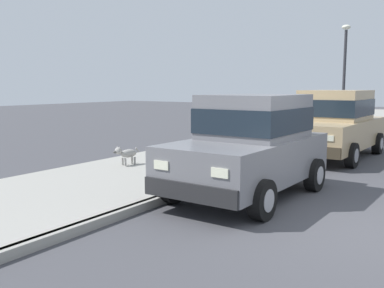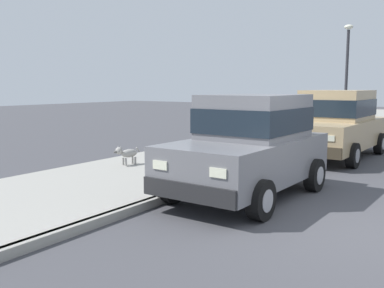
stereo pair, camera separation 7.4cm
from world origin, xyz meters
name	(u,v)px [view 1 (the left image)]	position (x,y,z in m)	size (l,w,h in m)	color
ground_plane	(359,228)	(0.00, 0.00, 0.00)	(80.00, 80.00, 0.00)	#424247
curb	(179,193)	(-3.20, 0.00, 0.07)	(0.16, 64.00, 0.14)	gray
sidewalk	(108,181)	(-5.00, 0.00, 0.07)	(3.60, 64.00, 0.14)	#99968E
car_grey_hatchback	(251,144)	(-2.16, 0.82, 0.98)	(2.03, 3.84, 1.88)	slate
car_tan_sedan	(335,123)	(-2.12, 6.20, 0.98)	(2.13, 4.65, 1.92)	tan
dog_grey	(126,153)	(-5.71, 1.34, 0.43)	(0.30, 0.75, 0.49)	#999691
fire_hydrant	(264,142)	(-3.65, 4.72, 0.48)	(0.34, 0.24, 0.72)	gold
street_lamp	(345,65)	(-3.55, 12.49, 2.91)	(0.36, 0.36, 4.42)	#2D2D33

